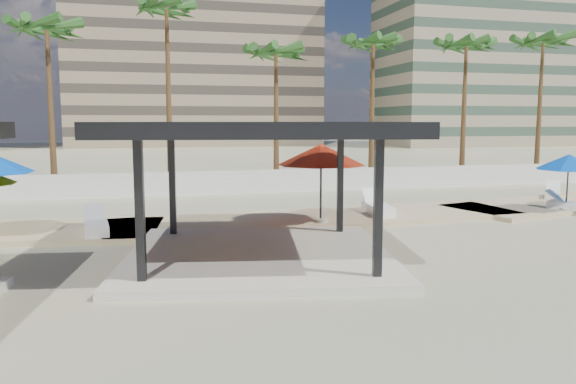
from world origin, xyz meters
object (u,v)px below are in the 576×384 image
(pavilion_central, at_px, (259,178))
(umbrella_c, at_px, (321,155))
(lounger_d, at_px, (553,194))
(lounger_a, at_px, (96,226))
(lounger_c, at_px, (572,205))
(lounger_b, at_px, (377,208))

(pavilion_central, xyz_separation_m, umbrella_c, (3.12, 4.11, 0.35))
(umbrella_c, distance_m, lounger_d, 13.37)
(lounger_a, relative_size, lounger_c, 1.10)
(lounger_a, bearing_deg, pavilion_central, -138.14)
(lounger_b, relative_size, lounger_d, 1.27)
(pavilion_central, xyz_separation_m, lounger_b, (5.89, 5.38, -1.85))
(umbrella_c, bearing_deg, lounger_b, 24.62)
(lounger_a, height_order, lounger_b, lounger_b)
(lounger_a, xyz_separation_m, lounger_d, (20.41, 3.38, -0.02))
(lounger_c, bearing_deg, lounger_b, 46.71)
(umbrella_c, xyz_separation_m, lounger_b, (2.76, 1.27, -2.20))
(umbrella_c, bearing_deg, lounger_c, 0.20)
(umbrella_c, distance_m, lounger_a, 8.00)
(pavilion_central, distance_m, umbrella_c, 5.18)
(lounger_b, distance_m, lounger_c, 8.18)
(pavilion_central, height_order, umbrella_c, pavilion_central)
(lounger_b, bearing_deg, lounger_d, -70.57)
(umbrella_c, relative_size, lounger_c, 2.04)
(pavilion_central, xyz_separation_m, lounger_a, (-4.56, 4.16, -1.87))
(lounger_a, relative_size, lounger_d, 1.18)
(pavilion_central, relative_size, lounger_a, 3.87)
(pavilion_central, relative_size, lounger_b, 3.60)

